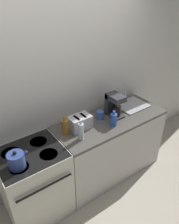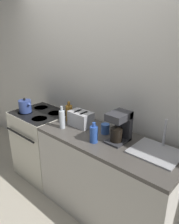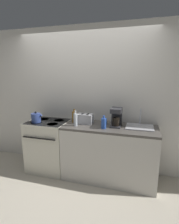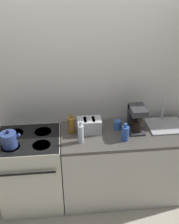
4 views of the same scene
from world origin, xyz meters
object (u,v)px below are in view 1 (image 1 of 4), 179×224
kettle (17,160)px  bottle_amber (65,127)px  bottle_clear (81,131)px  cup_blue (100,115)px  stove (35,183)px  bottle_blue (114,120)px  coffee_maker (114,104)px  toaster (80,122)px

kettle → bottle_amber: 0.67m
kettle → bottle_clear: bearing=-0.1°
bottle_clear → cup_blue: bottle_clear is taller
stove → bottle_blue: (1.05, -0.13, 0.54)m
kettle → bottle_blue: bottle_blue is taller
coffee_maker → bottle_blue: (-0.17, -0.19, -0.08)m
toaster → stove: bearing=-174.4°
stove → bottle_amber: bottle_amber is taller
bottle_blue → cup_blue: 0.23m
stove → cup_blue: size_ratio=8.77×
toaster → bottle_amber: (-0.20, 0.01, 0.02)m
bottle_blue → bottle_clear: bearing=178.7°
kettle → coffee_maker: bearing=7.5°
kettle → bottle_clear: (0.74, -0.00, 0.02)m
bottle_blue → bottle_amber: bottle_amber is taller
kettle → toaster: size_ratio=0.77×
bottle_clear → toaster: bearing=59.1°
stove → bottle_blue: size_ratio=4.49×
toaster → cup_blue: 0.33m
cup_blue → toaster: bearing=-174.5°
bottle_blue → bottle_clear: 0.48m
stove → bottle_clear: bearing=-11.3°
toaster → coffee_maker: 0.54m
coffee_maker → bottle_clear: bearing=-164.2°
coffee_maker → bottle_blue: coffee_maker is taller
toaster → bottle_blue: (0.37, -0.19, 0.00)m
stove → bottle_amber: 0.74m
kettle → stove: bearing=34.9°
bottle_blue → kettle: bearing=179.4°
toaster → cup_blue: (0.33, 0.03, -0.03)m
kettle → toaster: 0.87m
bottle_amber → cup_blue: size_ratio=2.25×
bottle_blue → bottle_clear: size_ratio=0.81×
coffee_maker → bottle_amber: coffee_maker is taller
coffee_maker → cup_blue: 0.23m
bottle_clear → bottle_amber: (-0.09, 0.19, -0.01)m
bottle_amber → cup_blue: bearing=2.5°
stove → kettle: (-0.16, -0.11, 0.54)m
toaster → cup_blue: toaster is taller
coffee_maker → bottle_clear: coffee_maker is taller
bottle_blue → coffee_maker: bearing=49.1°
stove → bottle_amber: bearing=8.9°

